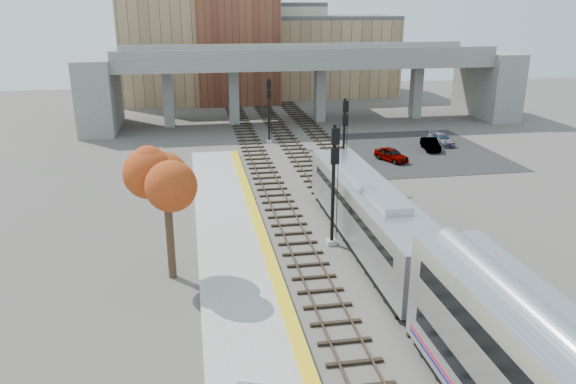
{
  "coord_description": "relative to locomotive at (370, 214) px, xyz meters",
  "views": [
    {
      "loc": [
        -9.48,
        -25.09,
        14.51
      ],
      "look_at": [
        -3.3,
        9.97,
        2.5
      ],
      "focal_mm": 35.0,
      "sensor_mm": 36.0,
      "label": 1
    }
  ],
  "objects": [
    {
      "name": "parking_lot",
      "position": [
        13.0,
        22.42,
        -2.26
      ],
      "size": [
        14.0,
        18.0,
        0.04
      ],
      "primitive_type": "cube",
      "color": "black",
      "rests_on": "ground"
    },
    {
      "name": "yellow_strip",
      "position": [
        -6.35,
        -5.58,
        -1.92
      ],
      "size": [
        0.7,
        60.0,
        0.01
      ],
      "primitive_type": "cube",
      "color": "yellow",
      "rests_on": "platform"
    },
    {
      "name": "platform",
      "position": [
        -8.25,
        -5.58,
        -2.1
      ],
      "size": [
        4.5,
        60.0,
        0.35
      ],
      "primitive_type": "cube",
      "color": "#9E9E99",
      "rests_on": "ground"
    },
    {
      "name": "locomotive",
      "position": [
        0.0,
        0.0,
        0.0
      ],
      "size": [
        3.02,
        19.05,
        4.1
      ],
      "color": "#A8AAB2",
      "rests_on": "ground"
    },
    {
      "name": "overpass",
      "position": [
        3.92,
        39.42,
        3.53
      ],
      "size": [
        54.0,
        12.0,
        9.5
      ],
      "color": "slate",
      "rests_on": "ground"
    },
    {
      "name": "signal_mast_near",
      "position": [
        -2.1,
        0.9,
        1.67
      ],
      "size": [
        0.6,
        0.64,
        7.72
      ],
      "color": "#9E9E99",
      "rests_on": "ground"
    },
    {
      "name": "signal_mast_far",
      "position": [
        -2.1,
        28.7,
        1.18
      ],
      "size": [
        0.6,
        0.64,
        6.99
      ],
      "color": "#9E9E99",
      "rests_on": "ground"
    },
    {
      "name": "buildings_far",
      "position": [
        0.26,
        60.99,
        5.6
      ],
      "size": [
        43.0,
        21.0,
        20.6
      ],
      "color": "tan",
      "rests_on": "ground"
    },
    {
      "name": "signal_mast_mid",
      "position": [
        2.0,
        13.31,
        1.3
      ],
      "size": [
        0.6,
        0.64,
        7.16
      ],
      "color": "#9E9E99",
      "rests_on": "ground"
    },
    {
      "name": "ground",
      "position": [
        -1.0,
        -5.58,
        -2.28
      ],
      "size": [
        160.0,
        160.0,
        0.0
      ],
      "primitive_type": "plane",
      "color": "#47423D",
      "rests_on": "ground"
    },
    {
      "name": "car_b",
      "position": [
        13.85,
        22.44,
        -1.62
      ],
      "size": [
        1.88,
        3.91,
        1.24
      ],
      "primitive_type": "imported",
      "rotation": [
        0.0,
        0.0,
        -0.16
      ],
      "color": "#99999E",
      "rests_on": "parking_lot"
    },
    {
      "name": "tracks",
      "position": [
        -0.07,
        6.92,
        -2.2
      ],
      "size": [
        10.7,
        95.0,
        0.25
      ],
      "color": "black",
      "rests_on": "ground"
    },
    {
      "name": "car_c",
      "position": [
        16.01,
        24.56,
        -1.67
      ],
      "size": [
        2.04,
        4.09,
        1.14
      ],
      "primitive_type": "imported",
      "rotation": [
        0.0,
        0.0,
        0.11
      ],
      "color": "#99999E",
      "rests_on": "parking_lot"
    },
    {
      "name": "car_a",
      "position": [
        8.41,
        19.11,
        -1.61
      ],
      "size": [
        2.89,
        4.0,
        1.26
      ],
      "primitive_type": "imported",
      "rotation": [
        0.0,
        0.0,
        0.42
      ],
      "color": "#99999E",
      "rests_on": "parking_lot"
    },
    {
      "name": "tree",
      "position": [
        -11.93,
        -1.81,
        3.6
      ],
      "size": [
        3.6,
        3.6,
        7.93
      ],
      "color": "#382619",
      "rests_on": "ground"
    }
  ]
}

